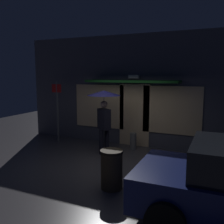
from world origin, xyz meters
TOP-DOWN VIEW (x-y plane):
  - ground_plane at (0.00, 0.00)m, footprint 18.00×18.00m
  - building_facade at (-0.00, 2.34)m, footprint 8.72×1.00m
  - person_with_umbrella at (-0.55, 0.88)m, footprint 1.05×1.05m
  - street_sign_post at (-2.76, 1.45)m, footprint 0.40×0.07m
  - sidewalk_bollard at (0.14, 1.70)m, footprint 0.22×0.22m
  - trash_bin at (0.69, -1.30)m, footprint 0.51×0.51m

SIDE VIEW (x-z plane):
  - ground_plane at x=0.00m, z-range 0.00..0.00m
  - sidewalk_bollard at x=0.14m, z-range 0.00..0.57m
  - trash_bin at x=0.69m, z-range 0.00..0.88m
  - street_sign_post at x=-2.76m, z-range 0.16..2.43m
  - person_with_umbrella at x=-0.55m, z-range 0.52..2.56m
  - building_facade at x=0.00m, z-range -0.02..3.88m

